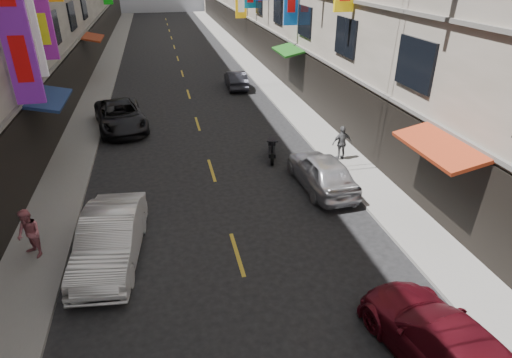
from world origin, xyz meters
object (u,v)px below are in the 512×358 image
scooter_far_right (272,149)px  car_right_mid (322,171)px  car_right_far (236,80)px  pedestrian_lfar (29,234)px  pedestrian_rfar (342,143)px  car_left_far (120,116)px  car_right_near (447,346)px  car_left_mid (110,239)px

scooter_far_right → car_right_mid: 3.34m
scooter_far_right → car_right_far: car_right_far is taller
pedestrian_lfar → pedestrian_rfar: size_ratio=1.02×
car_left_far → scooter_far_right: bearing=-48.9°
car_right_mid → pedestrian_lfar: bearing=10.7°
car_right_near → car_right_mid: bearing=-101.3°
car_right_mid → pedestrian_lfar: size_ratio=2.69×
car_right_near → car_right_mid: 8.55m
car_left_far → car_right_far: car_left_far is taller
scooter_far_right → car_right_mid: size_ratio=0.43×
scooter_far_right → pedestrian_lfar: pedestrian_lfar is taller
car_left_far → car_right_mid: car_right_mid is taller
car_left_mid → pedestrian_lfar: pedestrian_lfar is taller
car_right_far → pedestrian_rfar: bearing=102.5°
pedestrian_lfar → car_right_mid: bearing=61.1°
car_left_far → car_right_mid: bearing=-57.1°
pedestrian_lfar → pedestrian_rfar: bearing=68.8°
car_left_mid → car_left_far: size_ratio=0.88×
scooter_far_right → car_left_far: 8.76m
scooter_far_right → car_left_mid: bearing=56.5°
car_left_mid → car_right_near: bearing=-31.1°
car_left_far → pedestrian_rfar: 11.68m
car_left_far → car_right_mid: 11.75m
scooter_far_right → car_right_near: (0.82, -11.65, 0.23)m
pedestrian_rfar → car_left_far: bearing=-37.2°
car_right_far → pedestrian_rfar: size_ratio=2.38×
car_right_mid → scooter_far_right: bearing=-72.1°
car_left_far → pedestrian_rfar: bearing=-43.6°
car_left_far → pedestrian_lfar: size_ratio=3.28×
car_right_mid → car_right_far: size_ratio=1.15×
car_left_mid → car_right_mid: 8.21m
car_right_near → car_right_mid: size_ratio=1.10×
car_left_mid → pedestrian_rfar: pedestrian_rfar is taller
scooter_far_right → car_left_mid: car_left_mid is taller
scooter_far_right → car_left_far: bearing=-25.5°
car_right_near → pedestrian_lfar: (-9.58, 6.13, 0.23)m
car_left_far → pedestrian_lfar: bearing=-110.0°
scooter_far_right → car_right_mid: (1.18, -3.11, 0.27)m
car_right_mid → pedestrian_lfar: 10.24m
car_right_far → pedestrian_rfar: (2.33, -13.15, 0.29)m
car_right_mid → pedestrian_rfar: 2.76m
car_left_mid → pedestrian_rfar: bearing=34.8°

